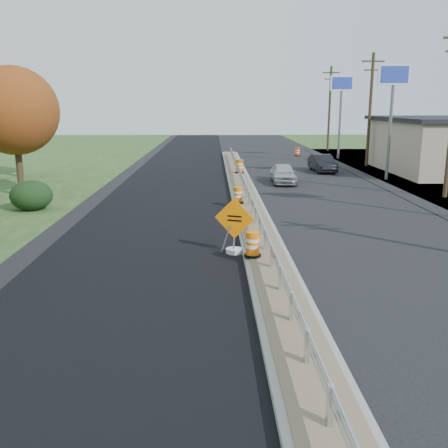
{
  "coord_description": "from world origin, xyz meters",
  "views": [
    {
      "loc": [
        -1.84,
        -18.97,
        5.21
      ],
      "look_at": [
        -1.46,
        -1.83,
        1.1
      ],
      "focal_mm": 40.0,
      "sensor_mm": 36.0,
      "label": 1
    }
  ],
  "objects_px": {
    "barrel_median_mid": "(238,195)",
    "car_dark_mid": "(322,163)",
    "caution_sign": "(234,239)",
    "car_silver": "(283,173)",
    "barrel_median_far": "(240,167)",
    "barrel_shoulder_far": "(298,152)",
    "barrel_median_near": "(253,245)"
  },
  "relations": [
    {
      "from": "barrel_median_far",
      "to": "barrel_median_mid",
      "type": "bearing_deg",
      "value": -93.46
    },
    {
      "from": "barrel_median_near",
      "to": "car_dark_mid",
      "type": "bearing_deg",
      "value": 72.42
    },
    {
      "from": "caution_sign",
      "to": "barrel_median_mid",
      "type": "xyz_separation_m",
      "value": [
        0.53,
        8.2,
        0.12
      ]
    },
    {
      "from": "barrel_median_near",
      "to": "barrel_median_far",
      "type": "height_order",
      "value": "barrel_median_far"
    },
    {
      "from": "car_silver",
      "to": "barrel_shoulder_far",
      "type": "bearing_deg",
      "value": 78.97
    },
    {
      "from": "barrel_shoulder_far",
      "to": "car_silver",
      "type": "bearing_deg",
      "value": -102.43
    },
    {
      "from": "barrel_median_far",
      "to": "barrel_shoulder_far",
      "type": "distance_m",
      "value": 16.37
    },
    {
      "from": "barrel_median_far",
      "to": "car_dark_mid",
      "type": "distance_m",
      "value": 7.1
    },
    {
      "from": "barrel_median_far",
      "to": "car_silver",
      "type": "relative_size",
      "value": 0.25
    },
    {
      "from": "barrel_shoulder_far",
      "to": "car_silver",
      "type": "relative_size",
      "value": 0.22
    },
    {
      "from": "barrel_median_mid",
      "to": "car_dark_mid",
      "type": "bearing_deg",
      "value": 62.06
    },
    {
      "from": "caution_sign",
      "to": "car_dark_mid",
      "type": "relative_size",
      "value": 0.49
    },
    {
      "from": "caution_sign",
      "to": "barrel_median_mid",
      "type": "bearing_deg",
      "value": 106.75
    },
    {
      "from": "barrel_shoulder_far",
      "to": "car_dark_mid",
      "type": "bearing_deg",
      "value": -90.57
    },
    {
      "from": "barrel_median_mid",
      "to": "car_silver",
      "type": "relative_size",
      "value": 0.22
    },
    {
      "from": "caution_sign",
      "to": "barrel_median_far",
      "type": "distance_m",
      "value": 19.94
    },
    {
      "from": "barrel_shoulder_far",
      "to": "caution_sign",
      "type": "bearing_deg",
      "value": -103.09
    },
    {
      "from": "barrel_median_far",
      "to": "barrel_shoulder_far",
      "type": "xyz_separation_m",
      "value": [
        6.84,
        14.87,
        -0.29
      ]
    },
    {
      "from": "barrel_median_far",
      "to": "car_dark_mid",
      "type": "height_order",
      "value": "car_dark_mid"
    },
    {
      "from": "barrel_median_near",
      "to": "car_dark_mid",
      "type": "xyz_separation_m",
      "value": [
        7.39,
        23.34,
        0.04
      ]
    },
    {
      "from": "barrel_median_mid",
      "to": "caution_sign",
      "type": "bearing_deg",
      "value": -93.72
    },
    {
      "from": "barrel_median_near",
      "to": "car_silver",
      "type": "bearing_deg",
      "value": 78.8
    },
    {
      "from": "barrel_median_mid",
      "to": "car_silver",
      "type": "bearing_deg",
      "value": 66.83
    },
    {
      "from": "barrel_median_mid",
      "to": "car_dark_mid",
      "type": "distance_m",
      "value": 15.85
    },
    {
      "from": "barrel_median_mid",
      "to": "car_silver",
      "type": "xyz_separation_m",
      "value": [
        3.5,
        8.17,
        0.03
      ]
    },
    {
      "from": "barrel_median_near",
      "to": "car_silver",
      "type": "relative_size",
      "value": 0.22
    },
    {
      "from": "caution_sign",
      "to": "car_silver",
      "type": "bearing_deg",
      "value": 96.65
    },
    {
      "from": "caution_sign",
      "to": "barrel_median_mid",
      "type": "distance_m",
      "value": 8.22
    },
    {
      "from": "caution_sign",
      "to": "car_silver",
      "type": "height_order",
      "value": "caution_sign"
    },
    {
      "from": "barrel_median_mid",
      "to": "barrel_shoulder_far",
      "type": "bearing_deg",
      "value": 74.13
    },
    {
      "from": "barrel_median_far",
      "to": "barrel_shoulder_far",
      "type": "bearing_deg",
      "value": 65.28
    },
    {
      "from": "barrel_median_far",
      "to": "car_dark_mid",
      "type": "relative_size",
      "value": 0.24
    }
  ]
}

